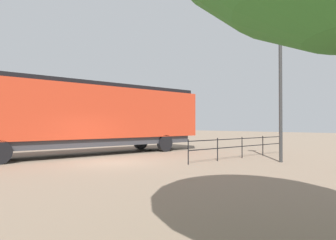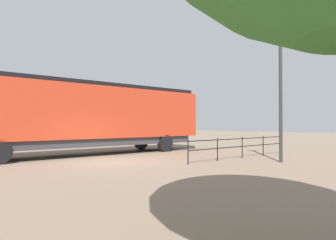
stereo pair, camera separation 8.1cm
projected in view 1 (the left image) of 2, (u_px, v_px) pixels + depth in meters
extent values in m
plane|color=#84705B|center=(112.00, 162.00, 14.79)|extent=(120.00, 120.00, 0.00)
cube|color=red|center=(86.00, 113.00, 18.31)|extent=(2.94, 15.46, 2.96)
cube|color=black|center=(171.00, 121.00, 22.79)|extent=(2.83, 2.05, 2.07)
cube|color=black|center=(87.00, 85.00, 18.33)|extent=(2.65, 14.84, 0.24)
cube|color=#38383D|center=(86.00, 142.00, 18.28)|extent=(2.65, 14.22, 0.45)
cylinder|color=black|center=(141.00, 142.00, 22.57)|extent=(0.30, 1.10, 1.10)
cylinder|color=black|center=(165.00, 143.00, 20.61)|extent=(0.30, 1.10, 1.10)
cylinder|color=#2D2D2D|center=(281.00, 97.00, 14.91)|extent=(0.16, 0.16, 6.17)
sphere|color=silver|center=(280.00, 29.00, 14.95)|extent=(0.58, 0.58, 0.58)
cube|color=black|center=(242.00, 139.00, 16.70)|extent=(0.04, 8.20, 0.04)
cube|color=black|center=(242.00, 146.00, 16.70)|extent=(0.04, 8.20, 0.04)
cylinder|color=black|center=(188.00, 152.00, 13.96)|extent=(0.05, 0.05, 1.13)
cylinder|color=black|center=(218.00, 149.00, 15.33)|extent=(0.05, 0.05, 1.13)
cylinder|color=black|center=(242.00, 147.00, 16.70)|extent=(0.05, 0.05, 1.13)
cylinder|color=black|center=(263.00, 146.00, 18.07)|extent=(0.05, 0.05, 1.13)
cylinder|color=black|center=(281.00, 144.00, 19.44)|extent=(0.05, 0.05, 1.13)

